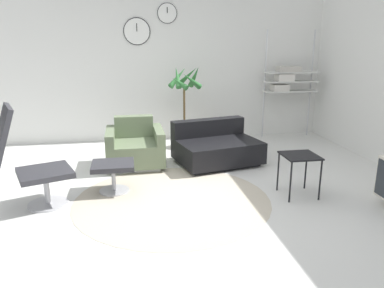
{
  "coord_description": "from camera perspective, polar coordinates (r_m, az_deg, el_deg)",
  "views": [
    {
      "loc": [
        -0.52,
        -4.12,
        1.77
      ],
      "look_at": [
        0.23,
        0.26,
        0.55
      ],
      "focal_mm": 35.0,
      "sensor_mm": 36.0,
      "label": 1
    }
  ],
  "objects": [
    {
      "name": "ground_plane",
      "position": [
        4.51,
        -2.33,
        -7.75
      ],
      "size": [
        12.0,
        12.0,
        0.0
      ],
      "primitive_type": "plane",
      "color": "silver"
    },
    {
      "name": "lounge_chair",
      "position": [
        4.3,
        -25.6,
        -0.54
      ],
      "size": [
        1.01,
        0.79,
        1.24
      ],
      "rotation": [
        0.0,
        0.0,
        -1.21
      ],
      "color": "#BCBCC1",
      "rests_on": "ground_plane"
    },
    {
      "name": "wall_back",
      "position": [
        6.89,
        -5.51,
        12.24
      ],
      "size": [
        12.0,
        0.09,
        2.8
      ],
      "color": "silver",
      "rests_on": "ground_plane"
    },
    {
      "name": "shelf_unit",
      "position": [
        7.16,
        14.31,
        9.49
      ],
      "size": [
        0.97,
        0.28,
        1.98
      ],
      "color": "#BCBCC1",
      "rests_on": "ground_plane"
    },
    {
      "name": "round_rug",
      "position": [
        4.37,
        -3.02,
        -8.49
      ],
      "size": [
        2.26,
        2.26,
        0.01
      ],
      "color": "#BCB29E",
      "rests_on": "ground_plane"
    },
    {
      "name": "potted_plant",
      "position": [
        6.36,
        -1.1,
        5.34
      ],
      "size": [
        0.58,
        0.59,
        1.41
      ],
      "color": "brown",
      "rests_on": "ground_plane"
    },
    {
      "name": "armchair_red",
      "position": [
        5.53,
        -8.66,
        -0.61
      ],
      "size": [
        0.82,
        0.79,
        0.69
      ],
      "rotation": [
        0.0,
        0.0,
        3.15
      ],
      "color": "silver",
      "rests_on": "ground_plane"
    },
    {
      "name": "ottoman",
      "position": [
        4.61,
        -11.92,
        -3.9
      ],
      "size": [
        0.5,
        0.43,
        0.36
      ],
      "color": "#BCBCC1",
      "rests_on": "ground_plane"
    },
    {
      "name": "side_table",
      "position": [
        4.53,
        16.1,
        -2.35
      ],
      "size": [
        0.4,
        0.4,
        0.5
      ],
      "color": "black",
      "rests_on": "ground_plane"
    },
    {
      "name": "couch_low",
      "position": [
        5.62,
        3.68,
        -0.6
      ],
      "size": [
        1.33,
        1.12,
        0.61
      ],
      "rotation": [
        0.0,
        0.0,
        3.37
      ],
      "color": "black",
      "rests_on": "ground_plane"
    }
  ]
}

